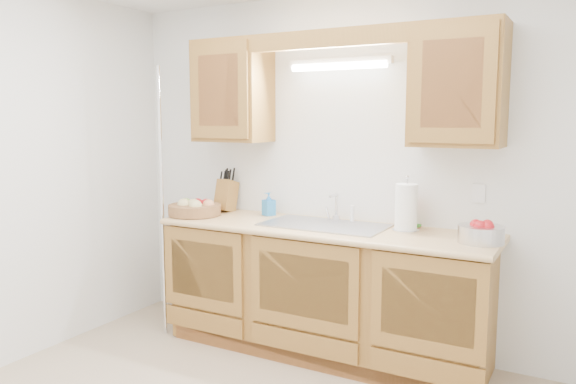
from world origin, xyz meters
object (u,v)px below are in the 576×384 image
Objects in this scene: knife_block at (226,195)px; apple_bowl at (481,233)px; fruit_basket at (195,208)px; paper_towel at (406,208)px.

knife_block reaches higher than apple_bowl.
apple_bowl is (2.06, 0.06, 0.01)m from fruit_basket.
knife_block is at bearing 173.68° from apple_bowl.
fruit_basket is at bearing -173.26° from paper_towel.
knife_block reaches higher than fruit_basket.
paper_towel reaches higher than knife_block.
knife_block is (0.09, 0.28, 0.07)m from fruit_basket.
fruit_basket is 2.06m from apple_bowl.
paper_towel reaches higher than apple_bowl.
paper_towel is at bearing 6.74° from fruit_basket.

